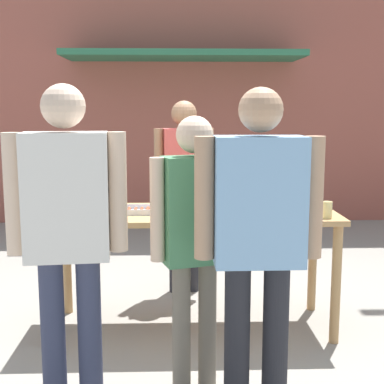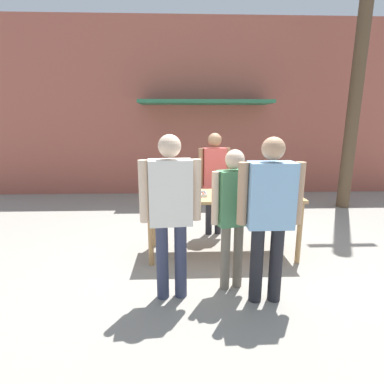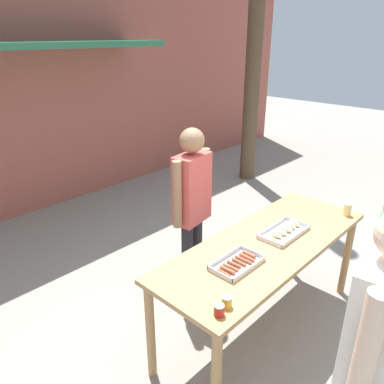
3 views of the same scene
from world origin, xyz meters
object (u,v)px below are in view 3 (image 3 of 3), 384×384
person_server_behind_table (192,199)px  person_customer_holding_hotdog (376,343)px  condiment_jar_ketchup (227,302)px  food_tray_buns (285,231)px  food_tray_sausages (237,264)px  beer_cup (348,210)px  condiment_jar_mustard (219,310)px  person_customer_waiting_in_line (384,282)px

person_server_behind_table → person_customer_holding_hotdog: bearing=-117.8°
condiment_jar_ketchup → food_tray_buns: bearing=12.0°
food_tray_sausages → person_server_behind_table: 0.96m
condiment_jar_ketchup → person_customer_holding_hotdog: person_customer_holding_hotdog is taller
food_tray_buns → food_tray_sausages: bearing=-179.8°
person_customer_holding_hotdog → person_server_behind_table: bearing=-114.8°
person_customer_holding_hotdog → food_tray_buns: bearing=-137.2°
food_tray_sausages → person_server_behind_table: bearing=64.7°
food_tray_sausages → person_server_behind_table: size_ratio=0.23×
beer_cup → person_customer_holding_hotdog: (-1.67, -0.83, 0.11)m
beer_cup → person_customer_holding_hotdog: person_customer_holding_hotdog is taller
food_tray_buns → person_customer_holding_hotdog: bearing=-131.7°
condiment_jar_mustard → person_customer_waiting_in_line: person_customer_waiting_in_line is taller
person_server_behind_table → person_customer_holding_hotdog: person_customer_holding_hotdog is taller
food_tray_buns → beer_cup: 0.76m
food_tray_sausages → condiment_jar_ketchup: 0.47m
person_customer_holding_hotdog → person_customer_waiting_in_line: size_ratio=1.10×
condiment_jar_ketchup → condiment_jar_mustard: bearing=-170.7°
food_tray_sausages → person_customer_waiting_in_line: bearing=-64.3°
condiment_jar_mustard → person_server_behind_table: person_server_behind_table is taller
food_tray_buns → person_customer_holding_hotdog: size_ratio=0.26×
condiment_jar_mustard → beer_cup: bearing=0.0°
food_tray_buns → condiment_jar_mustard: 1.22m
person_server_behind_table → person_customer_waiting_in_line: (0.03, -1.75, -0.07)m
food_tray_sausages → person_customer_holding_hotdog: person_customer_holding_hotdog is taller
person_server_behind_table → beer_cup: bearing=-56.4°
food_tray_buns → person_customer_waiting_in_line: size_ratio=0.29×
person_customer_waiting_in_line → beer_cup: bearing=-163.0°
condiment_jar_mustard → person_customer_holding_hotdog: 0.87m
person_server_behind_table → person_customer_holding_hotdog: size_ratio=0.97×
person_customer_waiting_in_line → person_server_behind_table: bearing=-105.9°
person_customer_holding_hotdog → condiment_jar_mustard: bearing=-79.4°
condiment_jar_mustard → beer_cup: beer_cup is taller
person_customer_holding_hotdog → beer_cup: bearing=-159.2°
food_tray_sausages → beer_cup: 1.43m
food_tray_buns → person_server_behind_table: (-0.28, 0.85, 0.13)m
food_tray_sausages → condiment_jar_ketchup: (-0.41, -0.23, 0.02)m
person_server_behind_table → person_customer_waiting_in_line: person_server_behind_table is taller
food_tray_buns → condiment_jar_mustard: bearing=-168.2°
condiment_jar_ketchup → person_customer_holding_hotdog: 0.86m
food_tray_sausages → condiment_jar_ketchup: size_ratio=5.44×
condiment_jar_ketchup → person_customer_holding_hotdog: bearing=-80.3°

